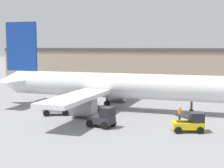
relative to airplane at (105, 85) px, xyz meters
The scene contains 7 objects.
ground_plane 3.57m from the airplane, ahead, with size 400.00×400.00×0.00m, color gray.
terminal_building 31.63m from the airplane, 80.28° to the left, with size 79.76×15.08×8.47m.
airplane is the anchor object (origin of this frame).
ground_crew_worker 12.14m from the airplane, 19.93° to the right, with size 0.37×0.37×1.70m.
baggage_tug 7.57m from the airplane, 125.71° to the right, with size 3.78×3.19×2.30m.
belt_loader_truck 16.02m from the airplane, 34.78° to the right, with size 3.58×2.92×2.04m.
pushback_tug 11.15m from the airplane, 69.87° to the right, with size 3.12×2.45×2.28m.
Camera 1 is at (16.12, -44.78, 8.88)m, focal length 55.00 mm.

